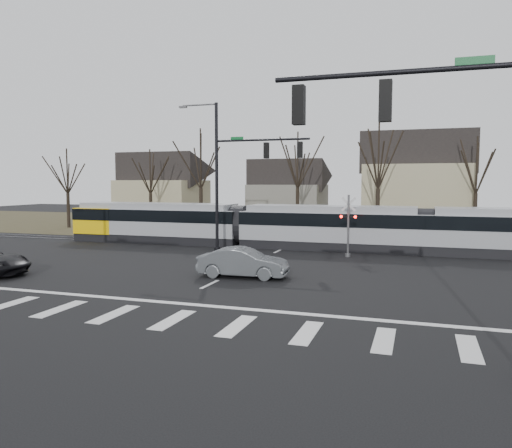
% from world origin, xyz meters
% --- Properties ---
extents(ground, '(140.00, 140.00, 0.00)m').
position_xyz_m(ground, '(0.00, 0.00, 0.00)').
color(ground, black).
extents(grass_verge, '(140.00, 28.00, 0.01)m').
position_xyz_m(grass_verge, '(0.00, 32.00, 0.01)').
color(grass_verge, '#38331E').
rests_on(grass_verge, ground).
extents(crosswalk, '(27.00, 2.60, 0.01)m').
position_xyz_m(crosswalk, '(0.00, -4.00, 0.01)').
color(crosswalk, silver).
rests_on(crosswalk, ground).
extents(stop_line, '(28.00, 0.35, 0.01)m').
position_xyz_m(stop_line, '(0.00, -1.80, 0.01)').
color(stop_line, silver).
rests_on(stop_line, ground).
extents(lane_dashes, '(0.18, 30.00, 0.01)m').
position_xyz_m(lane_dashes, '(0.00, 16.00, 0.01)').
color(lane_dashes, silver).
rests_on(lane_dashes, ground).
extents(rail_pair, '(90.00, 1.52, 0.06)m').
position_xyz_m(rail_pair, '(0.00, 15.80, 0.03)').
color(rail_pair, '#59595E').
rests_on(rail_pair, ground).
extents(tram, '(41.22, 3.06, 3.12)m').
position_xyz_m(tram, '(3.12, 16.00, 1.70)').
color(tram, gray).
rests_on(tram, ground).
extents(sedan, '(2.11, 4.73, 1.50)m').
position_xyz_m(sedan, '(0.89, 4.18, 0.75)').
color(sedan, '#54585C').
rests_on(sedan, ground).
extents(signal_pole_near_right, '(6.72, 0.44, 8.00)m').
position_xyz_m(signal_pole_near_right, '(10.11, -6.00, 5.17)').
color(signal_pole_near_right, black).
rests_on(signal_pole_near_right, ground).
extents(signal_pole_far, '(9.28, 0.44, 10.20)m').
position_xyz_m(signal_pole_far, '(-2.41, 12.50, 5.70)').
color(signal_pole_far, black).
rests_on(signal_pole_far, ground).
extents(rail_crossing_signal, '(1.08, 0.36, 4.00)m').
position_xyz_m(rail_crossing_signal, '(5.00, 12.79, 1.89)').
color(rail_crossing_signal, '#59595B').
rests_on(rail_crossing_signal, ground).
extents(tree_row, '(59.20, 7.20, 10.00)m').
position_xyz_m(tree_row, '(2.00, 26.00, 5.00)').
color(tree_row, black).
rests_on(tree_row, ground).
extents(house_a, '(9.72, 8.64, 8.60)m').
position_xyz_m(house_a, '(-20.00, 34.00, 4.46)').
color(house_a, tan).
rests_on(house_a, ground).
extents(house_b, '(8.64, 7.56, 7.65)m').
position_xyz_m(house_b, '(-5.00, 36.00, 3.97)').
color(house_b, slate).
rests_on(house_b, ground).
extents(house_c, '(10.80, 8.64, 10.10)m').
position_xyz_m(house_c, '(9.00, 33.00, 5.23)').
color(house_c, tan).
rests_on(house_c, ground).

